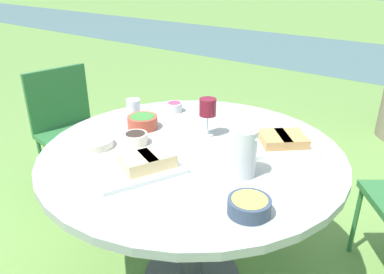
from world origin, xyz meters
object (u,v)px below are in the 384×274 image
at_px(wine_glass, 208,108).
at_px(chair_near_left, 69,123).
at_px(dining_table, 192,169).
at_px(water_pitcher, 244,153).

bearing_deg(wine_glass, chair_near_left, 179.40).
bearing_deg(chair_near_left, wine_glass, -0.60).
distance_m(dining_table, water_pitcher, 0.36).
distance_m(chair_near_left, wine_glass, 1.25).
height_order(dining_table, wine_glass, wine_glass).
bearing_deg(water_pitcher, dining_table, 169.13).
xyz_separation_m(dining_table, chair_near_left, (-1.22, 0.18, -0.14)).
height_order(water_pitcher, wine_glass, water_pitcher).
bearing_deg(wine_glass, water_pitcher, -33.92).
height_order(chair_near_left, wine_glass, wine_glass).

